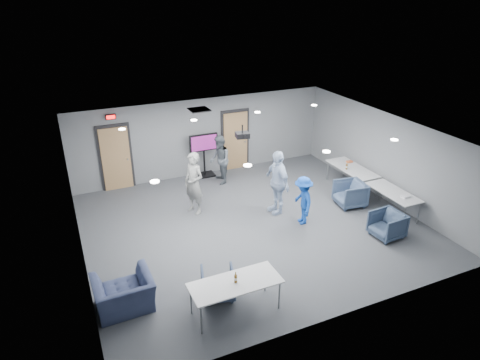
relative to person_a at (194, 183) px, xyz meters
name	(u,v)px	position (x,y,z in m)	size (l,w,h in m)	color
floor	(252,225)	(1.22, -1.39, -0.93)	(9.00, 9.00, 0.00)	#373B3F
ceiling	(253,134)	(1.22, -1.39, 1.77)	(9.00, 9.00, 0.00)	white
wall_back	(203,137)	(1.22, 2.61, 0.42)	(9.00, 0.02, 2.70)	slate
wall_front	(343,262)	(1.22, -5.39, 0.42)	(9.00, 0.02, 2.70)	slate
wall_left	(76,215)	(-3.28, -1.39, 0.42)	(0.02, 8.00, 2.70)	slate
wall_right	(384,156)	(5.72, -1.39, 0.42)	(0.02, 8.00, 2.70)	slate
door_left	(116,158)	(-1.78, 2.56, 0.14)	(1.06, 0.17, 2.24)	black
door_right	(235,140)	(2.42, 2.56, 0.14)	(1.06, 0.17, 2.24)	black
exit_sign	(111,117)	(-1.78, 2.54, 1.52)	(0.32, 0.08, 0.16)	black
hvac_diffuser	(199,110)	(0.72, 1.41, 1.75)	(0.60, 0.60, 0.03)	black
downlights	(253,134)	(1.22, -1.39, 1.75)	(6.18, 3.78, 0.02)	white
person_a	(194,183)	(0.00, 0.00, 0.00)	(0.68, 0.45, 1.86)	gray
person_b	(220,160)	(1.43, 1.61, -0.10)	(0.80, 0.63, 1.66)	#555E66
person_c	(277,182)	(2.21, -0.97, 0.03)	(1.13, 0.47, 1.93)	#AEC2E0
person_d	(303,200)	(2.56, -1.84, -0.23)	(0.91, 0.52, 1.41)	#1844A1
chair_right_b	(350,194)	(4.44, -1.53, -0.55)	(0.82, 0.84, 0.77)	#3E4F6B
chair_right_c	(387,225)	(4.24, -3.40, -0.58)	(0.76, 0.78, 0.71)	#344359
chair_front_a	(218,283)	(-0.75, -3.79, -0.61)	(0.69, 0.71, 0.65)	#333F58
chair_front_b	(124,294)	(-2.68, -3.39, -0.55)	(1.17, 1.03, 0.76)	#363F5E
table_right_a	(352,169)	(5.22, -0.57, -0.24)	(0.80, 1.91, 0.73)	silver
table_right_b	(393,193)	(5.22, -2.47, -0.25)	(0.71, 1.71, 0.73)	silver
table_front_left	(235,284)	(-0.60, -4.39, -0.24)	(1.88, 0.79, 0.73)	silver
bottle_front	(236,278)	(-0.59, -4.39, -0.11)	(0.07, 0.07, 0.25)	brown
bottle_right	(347,167)	(4.98, -0.57, -0.11)	(0.06, 0.06, 0.24)	brown
snack_box	(349,162)	(5.43, -0.13, -0.18)	(0.21, 0.14, 0.05)	#CC6033
wrapper	(406,196)	(5.27, -2.89, -0.17)	(0.23, 0.16, 0.05)	silver
tv_stand	(204,153)	(1.15, 2.35, -0.06)	(1.00, 0.48, 1.54)	black
projector	(242,135)	(1.28, -0.57, 1.47)	(0.41, 0.38, 0.36)	black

